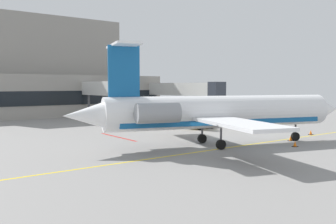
# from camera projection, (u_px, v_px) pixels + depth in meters

# --- Properties ---
(ground) EXTENTS (120.00, 120.00, 0.11)m
(ground) POSITION_uv_depth(u_px,v_px,m) (207.00, 151.00, 33.05)
(ground) COLOR gray
(terminal_building) EXTENTS (57.20, 17.01, 19.29)m
(terminal_building) POSITION_uv_depth(u_px,v_px,m) (21.00, 77.00, 70.06)
(terminal_building) COLOR gray
(terminal_building) RESTS_ON ground
(jet_bridge_west) EXTENTS (2.40, 17.07, 6.63)m
(jet_bridge_west) POSITION_uv_depth(u_px,v_px,m) (108.00, 89.00, 60.90)
(jet_bridge_west) COLOR silver
(jet_bridge_west) RESTS_ON ground
(jet_bridge_east) EXTENTS (2.40, 20.57, 6.42)m
(jet_bridge_east) POSITION_uv_depth(u_px,v_px,m) (185.00, 90.00, 68.35)
(jet_bridge_east) COLOR silver
(jet_bridge_east) RESTS_ON ground
(regional_jet) EXTENTS (28.71, 22.54, 9.40)m
(regional_jet) POSITION_uv_depth(u_px,v_px,m) (217.00, 112.00, 35.20)
(regional_jet) COLOR white
(regional_jet) RESTS_ON ground
(baggage_tug) EXTENTS (3.73, 2.34, 2.37)m
(baggage_tug) POSITION_uv_depth(u_px,v_px,m) (199.00, 121.00, 48.86)
(baggage_tug) COLOR #E5B20C
(baggage_tug) RESTS_ON ground
(pushback_tractor) EXTENTS (3.52, 3.44, 1.87)m
(pushback_tractor) POSITION_uv_depth(u_px,v_px,m) (114.00, 117.00, 58.27)
(pushback_tractor) COLOR #E5B20C
(pushback_tractor) RESTS_ON ground
(safety_cone_alpha) EXTENTS (0.47, 0.47, 0.55)m
(safety_cone_alpha) POSITION_uv_depth(u_px,v_px,m) (295.00, 144.00, 34.89)
(safety_cone_alpha) COLOR orange
(safety_cone_alpha) RESTS_ON ground
(safety_cone_bravo) EXTENTS (0.47, 0.47, 0.55)m
(safety_cone_bravo) POSITION_uv_depth(u_px,v_px,m) (311.00, 133.00, 43.28)
(safety_cone_bravo) COLOR orange
(safety_cone_bravo) RESTS_ON ground
(safety_cone_charlie) EXTENTS (0.47, 0.47, 0.55)m
(safety_cone_charlie) POSITION_uv_depth(u_px,v_px,m) (291.00, 139.00, 38.53)
(safety_cone_charlie) COLOR orange
(safety_cone_charlie) RESTS_ON ground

